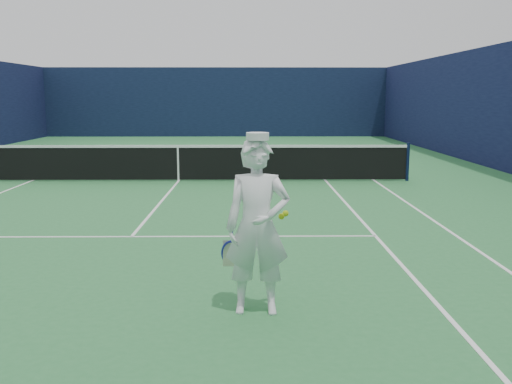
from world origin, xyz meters
TOP-DOWN VIEW (x-y plane):
  - ground at (0.00, 0.00)m, footprint 80.00×80.00m
  - court_markings at (0.00, 0.00)m, footprint 11.03×23.83m
  - windscreen_fence at (0.00, 0.00)m, footprint 20.12×36.12m
  - tennis_net at (0.00, 0.00)m, footprint 12.88×0.09m
  - tennis_player at (2.07, -9.78)m, footprint 0.78×0.49m

SIDE VIEW (x-z plane):
  - ground at x=0.00m, z-range 0.00..0.00m
  - court_markings at x=0.00m, z-range 0.00..0.01m
  - tennis_net at x=0.00m, z-range 0.02..1.09m
  - tennis_player at x=2.07m, z-range -0.02..1.94m
  - windscreen_fence at x=0.00m, z-range 0.00..4.00m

